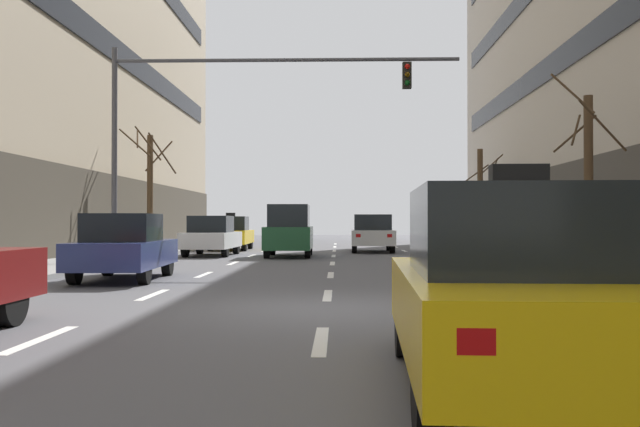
{
  "coord_description": "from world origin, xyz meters",
  "views": [
    {
      "loc": [
        0.21,
        -11.16,
        1.4
      ],
      "look_at": [
        -0.63,
        19.94,
        1.75
      ],
      "focal_mm": 39.08,
      "sensor_mm": 36.0,
      "label": 1
    }
  ],
  "objects": [
    {
      "name": "lane_stripe_l1_s8",
      "position": [
        -3.33,
        22.0,
        0.0
      ],
      "size": [
        0.16,
        2.0,
        0.01
      ],
      "primitive_type": "cube",
      "color": "silver",
      "rests_on": "ground"
    },
    {
      "name": "car_driving_6",
      "position": [
        1.76,
        20.83,
        0.84
      ],
      "size": [
        2.0,
        4.6,
        1.71
      ],
      "color": "black",
      "rests_on": "ground"
    },
    {
      "name": "lane_stripe_l3_s3",
      "position": [
        3.33,
        -3.0,
        0.0
      ],
      "size": [
        0.16,
        2.0,
        0.01
      ],
      "primitive_type": "cube",
      "color": "silver",
      "rests_on": "ground"
    },
    {
      "name": "street_tree_2",
      "position": [
        -7.85,
        18.3,
        2.86
      ],
      "size": [
        2.34,
        2.13,
        5.27
      ],
      "color": "#4C3823",
      "rests_on": "sidewalk_left"
    },
    {
      "name": "lane_stripe_l1_s3",
      "position": [
        -3.33,
        -3.0,
        0.0
      ],
      "size": [
        0.16,
        2.0,
        0.01
      ],
      "primitive_type": "cube",
      "color": "silver",
      "rests_on": "ground"
    },
    {
      "name": "car_driving_3",
      "position": [
        -5.0,
        17.21,
        0.8
      ],
      "size": [
        1.88,
        4.37,
        1.63
      ],
      "color": "black",
      "rests_on": "ground"
    },
    {
      "name": "lane_stripe_l3_s6",
      "position": [
        3.33,
        12.0,
        0.0
      ],
      "size": [
        0.16,
        2.0,
        0.01
      ],
      "primitive_type": "cube",
      "color": "silver",
      "rests_on": "ground"
    },
    {
      "name": "lane_stripe_l1_s4",
      "position": [
        -3.33,
        2.0,
        0.0
      ],
      "size": [
        0.16,
        2.0,
        0.01
      ],
      "primitive_type": "cube",
      "color": "silver",
      "rests_on": "ground"
    },
    {
      "name": "lane_stripe_l1_s10",
      "position": [
        -3.33,
        32.0,
        0.0
      ],
      "size": [
        0.16,
        2.0,
        0.01
      ],
      "primitive_type": "cube",
      "color": "silver",
      "rests_on": "ground"
    },
    {
      "name": "lane_stripe_l1_s5",
      "position": [
        -3.33,
        7.0,
        0.0
      ],
      "size": [
        0.16,
        2.0,
        0.01
      ],
      "primitive_type": "cube",
      "color": "silver",
      "rests_on": "ground"
    },
    {
      "name": "lane_stripe_l3_s10",
      "position": [
        3.33,
        32.0,
        0.0
      ],
      "size": [
        0.16,
        2.0,
        0.01
      ],
      "primitive_type": "cube",
      "color": "silver",
      "rests_on": "ground"
    },
    {
      "name": "traffic_signal_0",
      "position": [
        -3.62,
        11.14,
        5.04
      ],
      "size": [
        11.21,
        0.35,
        6.9
      ],
      "color": "#4C4C51",
      "rests_on": "sidewalk_left"
    },
    {
      "name": "lane_stripe_l2_s4",
      "position": [
        0.0,
        2.0,
        0.0
      ],
      "size": [
        0.16,
        2.0,
        0.01
      ],
      "primitive_type": "cube",
      "color": "silver",
      "rests_on": "ground"
    },
    {
      "name": "lane_stripe_l3_s9",
      "position": [
        3.33,
        27.0,
        0.0
      ],
      "size": [
        0.16,
        2.0,
        0.01
      ],
      "primitive_type": "cube",
      "color": "silver",
      "rests_on": "ground"
    },
    {
      "name": "ground_plane",
      "position": [
        0.0,
        0.0,
        0.0
      ],
      "size": [
        120.0,
        120.0,
        0.0
      ],
      "primitive_type": "plane",
      "color": "#515156"
    },
    {
      "name": "lane_stripe_l2_s9",
      "position": [
        0.0,
        27.0,
        0.0
      ],
      "size": [
        0.16,
        2.0,
        0.01
      ],
      "primitive_type": "cube",
      "color": "silver",
      "rests_on": "ground"
    },
    {
      "name": "taxi_driving_1",
      "position": [
        1.67,
        -5.37,
        0.83
      ],
      "size": [
        2.05,
        4.54,
        1.86
      ],
      "color": "black",
      "rests_on": "ground"
    },
    {
      "name": "street_tree_3",
      "position": [
        7.88,
        26.62,
        2.81
      ],
      "size": [
        1.91,
        1.93,
        5.18
      ],
      "color": "#4C3823",
      "rests_on": "sidewalk_right"
    },
    {
      "name": "lane_stripe_l2_s3",
      "position": [
        0.0,
        -3.0,
        0.0
      ],
      "size": [
        0.16,
        2.0,
        0.01
      ],
      "primitive_type": "cube",
      "color": "silver",
      "rests_on": "ground"
    },
    {
      "name": "lane_stripe_l3_s7",
      "position": [
        3.33,
        17.0,
        0.0
      ],
      "size": [
        0.16,
        2.0,
        0.01
      ],
      "primitive_type": "cube",
      "color": "silver",
      "rests_on": "ground"
    },
    {
      "name": "lane_stripe_l1_s9",
      "position": [
        -3.33,
        27.0,
        0.0
      ],
      "size": [
        0.16,
        2.0,
        0.01
      ],
      "primitive_type": "cube",
      "color": "silver",
      "rests_on": "ground"
    },
    {
      "name": "lane_stripe_l3_s5",
      "position": [
        3.33,
        7.0,
        0.0
      ],
      "size": [
        0.16,
        2.0,
        0.01
      ],
      "primitive_type": "cube",
      "color": "silver",
      "rests_on": "ground"
    },
    {
      "name": "street_tree_0",
      "position": [
        7.84,
        10.3,
        2.85
      ],
      "size": [
        2.03,
        2.01,
        5.84
      ],
      "color": "#4C3823",
      "rests_on": "sidewalk_right"
    },
    {
      "name": "lane_stripe_l3_s4",
      "position": [
        3.33,
        2.0,
        0.0
      ],
      "size": [
        0.16,
        2.0,
        0.01
      ],
      "primitive_type": "cube",
      "color": "silver",
      "rests_on": "ground"
    },
    {
      "name": "lane_stripe_l3_s8",
      "position": [
        3.33,
        22.0,
        0.0
      ],
      "size": [
        0.16,
        2.0,
        0.01
      ],
      "primitive_type": "cube",
      "color": "silver",
      "rests_on": "ground"
    },
    {
      "name": "lane_stripe_l1_s7",
      "position": [
        -3.33,
        17.0,
        0.0
      ],
      "size": [
        0.16,
        2.0,
        0.01
      ],
      "primitive_type": "cube",
      "color": "silver",
      "rests_on": "ground"
    },
    {
      "name": "lane_stripe_l2_s8",
      "position": [
        0.0,
        22.0,
        0.0
      ],
      "size": [
        0.16,
        2.0,
        0.01
      ],
      "primitive_type": "cube",
      "color": "silver",
      "rests_on": "ground"
    },
    {
      "name": "car_parked_2",
      "position": [
        5.6,
        4.19,
        0.85
      ],
      "size": [
        1.96,
        4.63,
        1.73
      ],
      "color": "black",
      "rests_on": "ground"
    },
    {
      "name": "lane_stripe_l2_s10",
      "position": [
        0.0,
        32.0,
        0.0
      ],
      "size": [
        0.16,
        2.0,
        0.01
      ],
      "primitive_type": "cube",
      "color": "silver",
      "rests_on": "ground"
    },
    {
      "name": "taxi_driving_2",
      "position": [
        -5.06,
        22.74,
        0.81
      ],
      "size": [
        1.92,
        4.41,
        1.82
      ],
      "color": "black",
      "rests_on": "ground"
    },
    {
      "name": "lane_stripe_l2_s6",
      "position": [
        0.0,
        12.0,
        0.0
      ],
      "size": [
        0.16,
        2.0,
        0.01
      ],
      "primitive_type": "cube",
      "color": "silver",
      "rests_on": "ground"
    },
    {
      "name": "lane_stripe_l2_s5",
      "position": [
        0.0,
        7.0,
        0.0
      ],
      "size": [
        0.16,
        2.0,
        0.01
      ],
      "primitive_type": "cube",
      "color": "silver",
      "rests_on": "ground"
    },
    {
      "name": "car_driving_5",
      "position": [
        -1.75,
        16.39,
        1.02
      ],
      "size": [
        1.83,
        4.27,
        2.06
      ],
      "color": "black",
      "rests_on": "ground"
    },
    {
      "name": "car_driving_4",
      "position": [
        -4.92,
        5.33,
        0.78
      ],
      "size": [
        1.97,
        4.3,
        1.58
      ],
      "color": "black",
      "rests_on": "ground"
    },
    {
      "name": "lane_stripe_l1_s6",
      "position": [
        -3.33,
        12.0,
        0.0
      ],
      "size": [
        0.16,
        2.0,
        0.01
      ],
      "primitive_type": "cube",
      "color": "silver",
      "rests_on": "ground"
    },
    {
      "name": "lane_stripe_l2_s7",
      "position": [
        0.0,
        17.0,
        0.0
      ],
      "size": [
        0.16,
        2.0,
        0.01
      ],
      "primitive_type": "cube",
      "color": "silver",
      "rests_on": "ground"
    }
  ]
}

